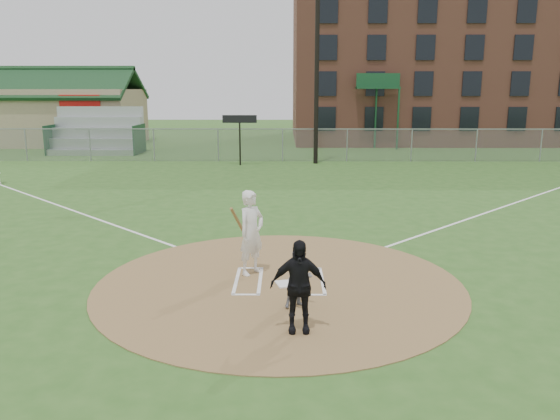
{
  "coord_description": "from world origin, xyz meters",
  "views": [
    {
      "loc": [
        0.11,
        -11.9,
        4.38
      ],
      "look_at": [
        0.0,
        2.0,
        1.3
      ],
      "focal_mm": 35.0,
      "sensor_mm": 36.0,
      "label": 1
    }
  ],
  "objects_px": {
    "home_plate": "(287,284)",
    "catcher": "(299,279)",
    "batter_at_plate": "(251,233)",
    "umpire": "(298,286)"
  },
  "relations": [
    {
      "from": "home_plate",
      "to": "batter_at_plate",
      "type": "distance_m",
      "value": 1.52
    },
    {
      "from": "home_plate",
      "to": "catcher",
      "type": "relative_size",
      "value": 0.38
    },
    {
      "from": "umpire",
      "to": "batter_at_plate",
      "type": "xyz_separation_m",
      "value": [
        -1.04,
        3.2,
        0.15
      ]
    },
    {
      "from": "catcher",
      "to": "home_plate",
      "type": "bearing_deg",
      "value": 79.29
    },
    {
      "from": "umpire",
      "to": "home_plate",
      "type": "bearing_deg",
      "value": 93.62
    },
    {
      "from": "umpire",
      "to": "batter_at_plate",
      "type": "height_order",
      "value": "batter_at_plate"
    },
    {
      "from": "catcher",
      "to": "batter_at_plate",
      "type": "bearing_deg",
      "value": 96.68
    },
    {
      "from": "batter_at_plate",
      "to": "home_plate",
      "type": "bearing_deg",
      "value": -41.92
    },
    {
      "from": "home_plate",
      "to": "catcher",
      "type": "distance_m",
      "value": 1.46
    },
    {
      "from": "umpire",
      "to": "batter_at_plate",
      "type": "relative_size",
      "value": 0.85
    }
  ]
}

